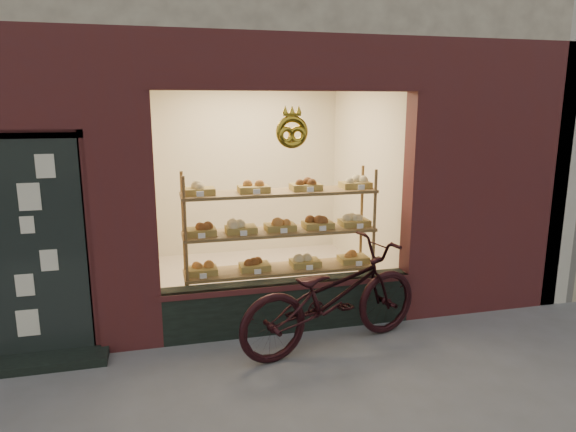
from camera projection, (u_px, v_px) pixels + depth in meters
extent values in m
cube|color=black|center=(289.00, 305.00, 5.60)|extent=(2.70, 0.25, 0.55)
cube|color=black|center=(37.00, 249.00, 4.78)|extent=(0.90, 0.04, 2.15)
cube|color=black|center=(45.00, 361.00, 4.85)|extent=(1.15, 0.35, 0.08)
torus|color=gold|center=(292.00, 132.00, 5.10)|extent=(0.33, 0.07, 0.33)
cube|color=brown|center=(280.00, 309.00, 6.05)|extent=(2.20, 0.45, 0.04)
cube|color=brown|center=(280.00, 269.00, 5.94)|extent=(2.20, 0.45, 0.03)
cube|color=brown|center=(280.00, 231.00, 5.85)|extent=(2.20, 0.45, 0.04)
cube|color=brown|center=(280.00, 193.00, 5.75)|extent=(2.20, 0.45, 0.04)
cylinder|color=brown|center=(186.00, 255.00, 5.44)|extent=(0.04, 0.04, 1.70)
cylinder|color=brown|center=(374.00, 242.00, 5.95)|extent=(0.04, 0.04, 1.70)
cylinder|color=brown|center=(184.00, 246.00, 5.81)|extent=(0.04, 0.04, 1.70)
cylinder|color=brown|center=(361.00, 234.00, 6.32)|extent=(0.04, 0.04, 1.70)
cube|color=olive|center=(202.00, 271.00, 5.72)|extent=(0.34, 0.24, 0.07)
sphere|color=#B76A3A|center=(201.00, 263.00, 5.70)|extent=(0.11, 0.11, 0.11)
cube|color=white|center=(203.00, 276.00, 5.54)|extent=(0.07, 0.01, 0.05)
cube|color=olive|center=(255.00, 267.00, 5.86)|extent=(0.34, 0.24, 0.07)
sphere|color=brown|center=(255.00, 260.00, 5.84)|extent=(0.11, 0.11, 0.11)
cube|color=white|center=(258.00, 272.00, 5.69)|extent=(0.08, 0.01, 0.05)
cube|color=olive|center=(305.00, 263.00, 6.00)|extent=(0.34, 0.24, 0.07)
sphere|color=tan|center=(305.00, 256.00, 5.99)|extent=(0.11, 0.11, 0.11)
cube|color=white|center=(310.00, 268.00, 5.83)|extent=(0.07, 0.01, 0.05)
cube|color=olive|center=(353.00, 259.00, 6.15)|extent=(0.34, 0.24, 0.07)
sphere|color=#B76A3A|center=(353.00, 252.00, 6.13)|extent=(0.11, 0.11, 0.11)
cube|color=white|center=(359.00, 264.00, 5.97)|extent=(0.08, 0.01, 0.05)
cube|color=olive|center=(200.00, 232.00, 5.62)|extent=(0.34, 0.24, 0.07)
sphere|color=brown|center=(200.00, 224.00, 5.60)|extent=(0.11, 0.11, 0.11)
cube|color=white|center=(202.00, 236.00, 5.45)|extent=(0.07, 0.01, 0.06)
cube|color=olive|center=(241.00, 229.00, 5.73)|extent=(0.34, 0.24, 0.07)
sphere|color=tan|center=(241.00, 222.00, 5.71)|extent=(0.11, 0.11, 0.11)
cube|color=white|center=(244.00, 233.00, 5.55)|extent=(0.07, 0.01, 0.06)
cube|color=olive|center=(280.00, 227.00, 5.84)|extent=(0.34, 0.24, 0.07)
sphere|color=#B76A3A|center=(280.00, 220.00, 5.82)|extent=(0.11, 0.11, 0.11)
cube|color=white|center=(284.00, 231.00, 5.66)|extent=(0.07, 0.01, 0.06)
cube|color=olive|center=(318.00, 225.00, 5.94)|extent=(0.34, 0.24, 0.07)
sphere|color=brown|center=(318.00, 218.00, 5.93)|extent=(0.11, 0.11, 0.11)
cube|color=white|center=(323.00, 228.00, 5.77)|extent=(0.07, 0.01, 0.06)
cube|color=olive|center=(354.00, 223.00, 6.05)|extent=(0.34, 0.24, 0.07)
sphere|color=tan|center=(354.00, 216.00, 6.03)|extent=(0.11, 0.11, 0.11)
cube|color=white|center=(360.00, 226.00, 5.88)|extent=(0.08, 0.01, 0.06)
cube|color=olive|center=(199.00, 191.00, 5.52)|extent=(0.34, 0.24, 0.07)
sphere|color=tan|center=(198.00, 183.00, 5.51)|extent=(0.11, 0.11, 0.11)
cube|color=white|center=(200.00, 194.00, 5.35)|extent=(0.07, 0.01, 0.06)
cube|color=olive|center=(254.00, 189.00, 5.67)|extent=(0.34, 0.24, 0.07)
sphere|color=#B76A3A|center=(253.00, 181.00, 5.65)|extent=(0.11, 0.11, 0.11)
cube|color=white|center=(257.00, 192.00, 5.49)|extent=(0.08, 0.01, 0.06)
cube|color=olive|center=(306.00, 187.00, 5.81)|extent=(0.34, 0.24, 0.07)
sphere|color=brown|center=(306.00, 179.00, 5.79)|extent=(0.11, 0.11, 0.11)
cube|color=white|center=(310.00, 189.00, 5.64)|extent=(0.07, 0.01, 0.06)
cube|color=olive|center=(355.00, 185.00, 5.95)|extent=(0.34, 0.24, 0.07)
sphere|color=tan|center=(355.00, 178.00, 5.94)|extent=(0.11, 0.11, 0.11)
cube|color=white|center=(361.00, 187.00, 5.78)|extent=(0.08, 0.01, 0.06)
imported|color=black|center=(332.00, 296.00, 5.14)|extent=(2.17, 1.22, 1.08)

